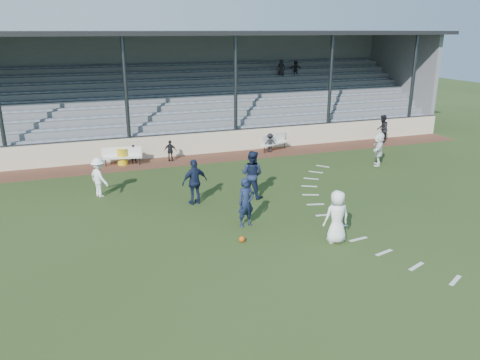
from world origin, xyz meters
The scene contains 19 objects.
ground centered at (0.00, 0.00, 0.00)m, with size 90.00×90.00×0.00m, color #273A18.
cinder_track centered at (0.00, 10.50, 0.01)m, with size 34.00×2.00×0.02m, color #532E21.
retaining_wall centered at (0.00, 11.55, 0.60)m, with size 34.00×0.18×1.20m, color beige.
bench_left centered at (-3.54, 10.65, 0.58)m, with size 2.04×0.78×0.95m.
bench_right centered at (5.05, 10.84, 0.58)m, with size 2.00×1.20×0.95m.
trash_bin centered at (-3.52, 10.72, 0.44)m, with size 0.53×0.53×0.84m, color gold.
football centered at (-0.83, -0.02, 0.10)m, with size 0.20×0.20×0.20m, color #D04B0C.
player_white_lead centered at (2.09, -1.04, 0.89)m, with size 0.87×0.57×1.78m, color white.
player_navy_lead centered at (-0.23, 1.21, 0.89)m, with size 0.65×0.42×1.77m, color #151E3B.
player_navy_mid centered at (1.03, 3.93, 1.00)m, with size 0.97×0.76×2.00m, color #151E3B.
player_white_wing centered at (-4.92, 6.17, 0.84)m, with size 1.08×0.62×1.68m, color white.
player_navy_wing centered at (-1.39, 3.97, 0.92)m, with size 1.08×0.45×1.85m, color #151E3B.
player_white_back centered at (8.89, 6.28, 0.86)m, with size 1.60×0.51×1.73m, color white.
official centered at (12.11, 10.43, 0.88)m, with size 0.84×0.65×1.72m, color black.
sub_left_near centered at (-2.96, 10.71, 0.53)m, with size 0.37×0.24×1.02m, color black.
sub_left_far centered at (-1.04, 10.55, 0.59)m, with size 0.66×0.28×1.13m, color black.
sub_right centered at (4.68, 10.56, 0.56)m, with size 0.70×0.40×1.09m, color black.
grandstand centered at (0.01, 16.26, 2.20)m, with size 34.60×9.00×6.61m.
penalty_arc centered at (4.12, 0.00, 0.01)m, with size 3.89×14.63×0.01m.
Camera 1 is at (-5.61, -13.27, 6.72)m, focal length 35.00 mm.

